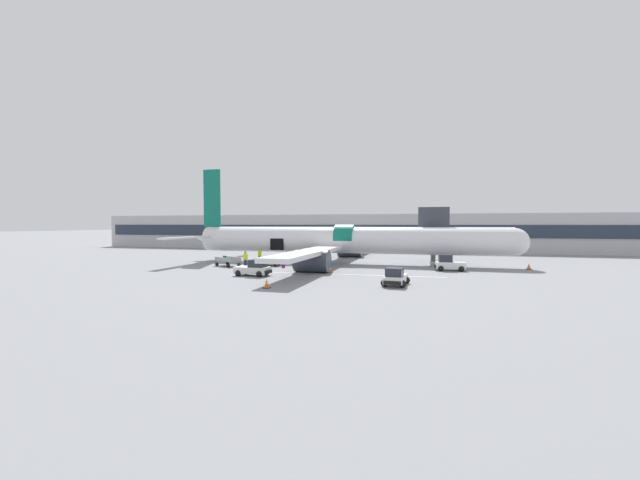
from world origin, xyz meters
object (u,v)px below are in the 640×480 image
Objects in this scene: baggage_tug_rear at (254,269)px; baggage_cart_loading at (270,261)px; ground_crew_loader_a at (305,258)px; suitcase_on_tarmac_upright at (283,264)px; ground_crew_driver at (260,255)px; baggage_cart_queued at (228,261)px; airplane at (340,241)px; ground_crew_supervisor at (245,259)px; baggage_tug_mid at (395,278)px; baggage_tug_lead at (449,264)px; ground_crew_loader_b at (299,260)px.

baggage_cart_loading is (-2.03, 8.40, -0.16)m from baggage_tug_rear.
ground_crew_loader_a is 3.54m from suitcase_on_tarmac_upright.
baggage_cart_queued is at bearing -120.55° from ground_crew_driver.
suitcase_on_tarmac_upright is at bearing -112.81° from ground_crew_loader_a.
airplane is 10.93× the size of baggage_cart_loading.
ground_crew_supervisor is at bearing -163.88° from suitcase_on_tarmac_upright.
baggage_cart_queued is at bearing 133.57° from baggage_tug_rear.
ground_crew_supervisor is (-16.74, 8.13, 0.33)m from baggage_tug_mid.
baggage_tug_lead is 19.33m from baggage_cart_loading.
baggage_tug_rear is 1.81× the size of ground_crew_supervisor.
ground_crew_loader_b reaches higher than baggage_cart_loading.
baggage_tug_lead is 15.86m from ground_crew_loader_a.
baggage_cart_queued is (-11.30, -6.40, -2.14)m from airplane.
baggage_tug_lead is 23.66m from baggage_cart_queued.
baggage_cart_loading is 1.97× the size of ground_crew_driver.
ground_crew_loader_b is (-11.10, 9.54, 0.21)m from baggage_tug_mid.
ground_crew_driver is (-2.07, 1.82, 0.49)m from baggage_cart_loading.
ground_crew_loader_b reaches higher than baggage_tug_mid.
baggage_cart_loading is 2.04× the size of ground_crew_supervisor.
baggage_cart_loading is (-19.32, -0.48, -0.20)m from baggage_tug_lead.
airplane is at bearing 60.37° from ground_crew_loader_b.
ground_crew_supervisor is 2.31× the size of suitcase_on_tarmac_upright.
airplane reaches higher than baggage_cart_loading.
baggage_tug_rear is at bearing 170.23° from baggage_tug_mid.
ground_crew_supervisor reaches higher than ground_crew_loader_a.
ground_crew_driver is at bearing 176.41° from baggage_tug_lead.
baggage_tug_rear is at bearing -76.39° from baggage_cart_loading.
airplane is 12.18× the size of baggage_tug_mid.
ground_crew_supervisor reaches higher than baggage_cart_loading.
ground_crew_driver reaches higher than ground_crew_supervisor.
baggage_tug_rear is at bearing -57.13° from ground_crew_supervisor.
suitcase_on_tarmac_upright is at bearing -32.02° from baggage_cart_loading.
baggage_tug_rear is 8.64m from baggage_cart_loading.
baggage_cart_queued is 6.41m from suitcase_on_tarmac_upright.
baggage_tug_lead is 1.71× the size of ground_crew_supervisor.
baggage_tug_rear is (-5.05, -12.98, -2.05)m from airplane.
ground_crew_loader_a reaches higher than baggage_cart_loading.
baggage_cart_queued is 2.10× the size of ground_crew_driver.
baggage_tug_mid is 14.64m from ground_crew_loader_b.
ground_crew_driver is 2.39× the size of suitcase_on_tarmac_upright.
baggage_cart_loading reaches higher than suitcase_on_tarmac_upright.
baggage_tug_lead is 0.94× the size of baggage_tug_mid.
airplane is 25.65× the size of ground_crew_loader_a.
ground_crew_loader_b is at bearing 14.06° from ground_crew_supervisor.
baggage_tug_mid is at bearing -40.68° from ground_crew_loader_b.
ground_crew_driver is at bearing 59.45° from baggage_cart_queued.
ground_crew_loader_a is (1.49, 10.28, 0.17)m from baggage_tug_rear.
baggage_tug_lead is 1.66× the size of ground_crew_driver.
ground_crew_loader_b is at bearing 5.21° from baggage_cart_queued.
baggage_tug_mid is at bearing -9.77° from baggage_tug_rear.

